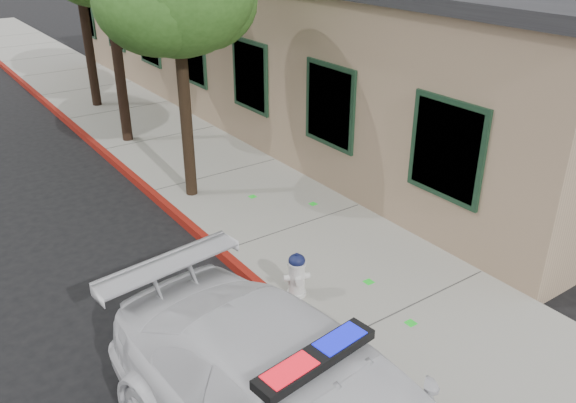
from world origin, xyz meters
The scene contains 5 objects.
ground centered at (0.00, 0.00, 0.00)m, with size 120.00×120.00×0.00m, color black.
sidewalk centered at (1.60, 3.00, 0.07)m, with size 3.20×60.00×0.15m, color gray.
red_curb centered at (0.06, 3.00, 0.08)m, with size 0.14×60.00×0.16m, color maroon.
clapboard_building centered at (6.69, 9.00, 2.13)m, with size 7.30×20.89×4.24m.
fire_hydrant centered at (0.35, 1.21, 0.51)m, with size 0.41×0.36×0.72m.
Camera 1 is at (-4.02, -4.75, 5.31)m, focal length 36.46 mm.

